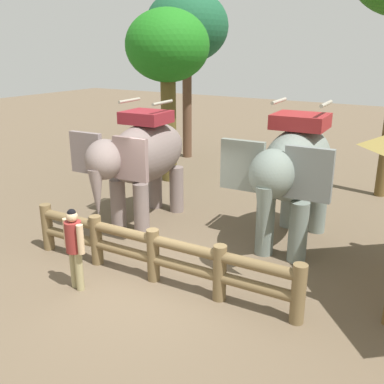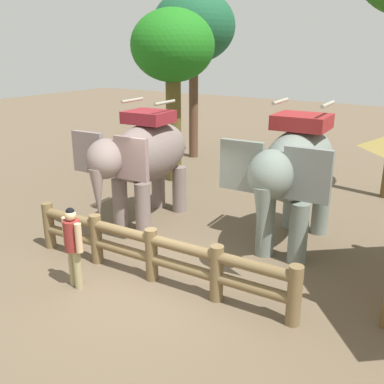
{
  "view_description": "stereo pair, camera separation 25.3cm",
  "coord_description": "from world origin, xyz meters",
  "px_view_note": "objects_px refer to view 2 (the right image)",
  "views": [
    {
      "loc": [
        4.63,
        -5.8,
        4.31
      ],
      "look_at": [
        0.0,
        1.63,
        1.4
      ],
      "focal_mm": 41.2,
      "sensor_mm": 36.0,
      "label": 1
    },
    {
      "loc": [
        4.84,
        -5.66,
        4.31
      ],
      "look_at": [
        0.0,
        1.63,
        1.4
      ],
      "focal_mm": 41.2,
      "sensor_mm": 36.0,
      "label": 2
    }
  ],
  "objects_px": {
    "elephant_near_left": "(144,156)",
    "tree_back_center": "(173,50)",
    "elephant_center": "(295,169)",
    "log_fence": "(151,251)",
    "tourist_woman_in_black": "(73,242)",
    "tree_far_right": "(194,28)"
  },
  "relations": [
    {
      "from": "elephant_near_left",
      "to": "tree_back_center",
      "type": "distance_m",
      "value": 4.53
    },
    {
      "from": "elephant_center",
      "to": "log_fence",
      "type": "bearing_deg",
      "value": -120.33
    },
    {
      "from": "elephant_center",
      "to": "tree_back_center",
      "type": "relative_size",
      "value": 0.69
    },
    {
      "from": "log_fence",
      "to": "tourist_woman_in_black",
      "type": "xyz_separation_m",
      "value": [
        -1.02,
        -0.99,
        0.31
      ]
    },
    {
      "from": "elephant_near_left",
      "to": "tree_far_right",
      "type": "relative_size",
      "value": 0.57
    },
    {
      "from": "elephant_near_left",
      "to": "elephant_center",
      "type": "height_order",
      "value": "elephant_center"
    },
    {
      "from": "tourist_woman_in_black",
      "to": "tree_back_center",
      "type": "height_order",
      "value": "tree_back_center"
    },
    {
      "from": "log_fence",
      "to": "tree_back_center",
      "type": "relative_size",
      "value": 1.08
    },
    {
      "from": "log_fence",
      "to": "tree_far_right",
      "type": "distance_m",
      "value": 10.92
    },
    {
      "from": "tourist_woman_in_black",
      "to": "tree_far_right",
      "type": "distance_m",
      "value": 11.24
    },
    {
      "from": "tree_back_center",
      "to": "tree_far_right",
      "type": "bearing_deg",
      "value": 112.06
    },
    {
      "from": "log_fence",
      "to": "tree_far_right",
      "type": "xyz_separation_m",
      "value": [
        -4.82,
        8.79,
        4.35
      ]
    },
    {
      "from": "elephant_center",
      "to": "tourist_woman_in_black",
      "type": "height_order",
      "value": "elephant_center"
    },
    {
      "from": "log_fence",
      "to": "tree_back_center",
      "type": "distance_m",
      "value": 7.64
    },
    {
      "from": "elephant_near_left",
      "to": "elephant_center",
      "type": "bearing_deg",
      "value": 9.15
    },
    {
      "from": "tourist_woman_in_black",
      "to": "tree_far_right",
      "type": "height_order",
      "value": "tree_far_right"
    },
    {
      "from": "elephant_center",
      "to": "tree_back_center",
      "type": "xyz_separation_m",
      "value": [
        -5.25,
        2.86,
        2.38
      ]
    },
    {
      "from": "tree_far_right",
      "to": "log_fence",
      "type": "bearing_deg",
      "value": -61.23
    },
    {
      "from": "elephant_near_left",
      "to": "tourist_woman_in_black",
      "type": "height_order",
      "value": "elephant_near_left"
    },
    {
      "from": "elephant_near_left",
      "to": "elephant_center",
      "type": "xyz_separation_m",
      "value": [
        3.65,
        0.59,
        0.09
      ]
    },
    {
      "from": "elephant_near_left",
      "to": "tourist_woman_in_black",
      "type": "distance_m",
      "value": 3.49
    },
    {
      "from": "elephant_near_left",
      "to": "tree_far_right",
      "type": "bearing_deg",
      "value": 113.53
    }
  ]
}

